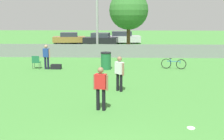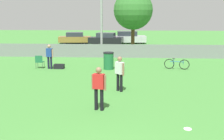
% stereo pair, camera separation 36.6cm
% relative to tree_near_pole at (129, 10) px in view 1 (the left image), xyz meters
% --- Properties ---
extents(fence_backline, '(24.05, 0.07, 1.21)m').
position_rel_tree_near_pole_xyz_m(fence_backline, '(-0.77, -2.22, -3.30)').
color(fence_backline, gray).
rests_on(fence_backline, ground_plane).
extents(tree_near_pole, '(3.41, 3.41, 5.57)m').
position_rel_tree_near_pole_xyz_m(tree_near_pole, '(0.00, 0.00, 0.00)').
color(tree_near_pole, brown).
rests_on(tree_near_pole, ground_plane).
extents(player_thrower_red, '(0.55, 0.32, 1.61)m').
position_rel_tree_near_pole_xyz_m(player_thrower_red, '(-1.32, -15.22, -2.92)').
color(player_thrower_red, black).
rests_on(player_thrower_red, ground_plane).
extents(player_receiver_white, '(0.44, 0.44, 1.61)m').
position_rel_tree_near_pole_xyz_m(player_receiver_white, '(-0.67, -12.57, -2.92)').
color(player_receiver_white, black).
rests_on(player_receiver_white, ground_plane).
extents(spectator_in_blue, '(0.52, 0.34, 1.58)m').
position_rel_tree_near_pole_xyz_m(spectator_in_blue, '(-5.40, -7.39, -2.94)').
color(spectator_in_blue, '#191933').
rests_on(spectator_in_blue, ground_plane).
extents(frisbee_disc, '(0.25, 0.25, 0.03)m').
position_rel_tree_near_pole_xyz_m(frisbee_disc, '(1.58, -16.82, -3.83)').
color(frisbee_disc, white).
rests_on(frisbee_disc, ground_plane).
extents(folding_chair_sideline, '(0.48, 0.48, 0.86)m').
position_rel_tree_near_pole_xyz_m(folding_chair_sideline, '(-6.13, -7.25, -3.36)').
color(folding_chair_sideline, '#333338').
rests_on(folding_chair_sideline, ground_plane).
extents(bicycle_sideline, '(1.57, 0.48, 0.69)m').
position_rel_tree_near_pole_xyz_m(bicycle_sideline, '(2.79, -6.98, -3.51)').
color(bicycle_sideline, black).
rests_on(bicycle_sideline, ground_plane).
extents(trash_bin, '(0.67, 0.67, 1.11)m').
position_rel_tree_near_pole_xyz_m(trash_bin, '(-1.59, -7.31, -3.29)').
color(trash_bin, '#1E6638').
rests_on(trash_bin, ground_plane).
extents(gear_bag_sideline, '(0.66, 0.37, 0.32)m').
position_rel_tree_near_pole_xyz_m(gear_bag_sideline, '(-4.82, -7.30, -3.70)').
color(gear_bag_sideline, black).
rests_on(gear_bag_sideline, ground_plane).
extents(parked_car_tan, '(4.11, 2.28, 1.37)m').
position_rel_tree_near_pole_xyz_m(parked_car_tan, '(-7.04, 9.27, -3.19)').
color(parked_car_tan, black).
rests_on(parked_car_tan, ground_plane).
extents(parked_car_dark, '(4.10, 2.17, 1.42)m').
position_rel_tree_near_pole_xyz_m(parked_car_dark, '(-3.06, 7.67, -3.16)').
color(parked_car_dark, black).
rests_on(parked_car_dark, ground_plane).
extents(parked_car_silver, '(4.72, 2.11, 1.50)m').
position_rel_tree_near_pole_xyz_m(parked_car_silver, '(-0.64, 9.63, -3.13)').
color(parked_car_silver, black).
rests_on(parked_car_silver, ground_plane).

